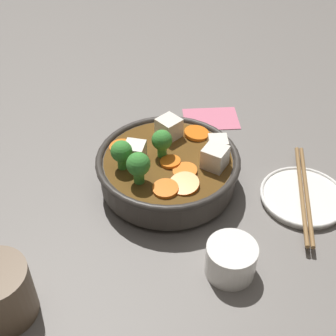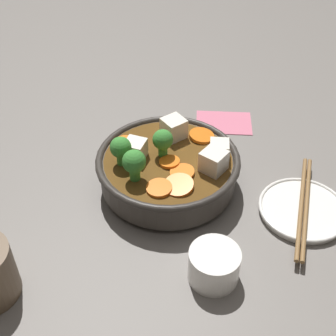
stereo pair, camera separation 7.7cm
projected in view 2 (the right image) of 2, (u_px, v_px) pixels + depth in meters
ground_plane at (168, 185)px, 0.80m from camera, size 3.00×3.00×0.00m
stirfry_bowl at (168, 167)px, 0.77m from camera, size 0.24×0.24×0.11m
side_saucer at (303, 210)px, 0.75m from camera, size 0.14×0.14×0.01m
tea_cup at (214, 265)px, 0.64m from camera, size 0.07×0.07×0.05m
napkin at (224, 122)px, 0.94m from camera, size 0.13×0.11×0.00m
chopsticks_pair at (304, 205)px, 0.74m from camera, size 0.13×0.21×0.01m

